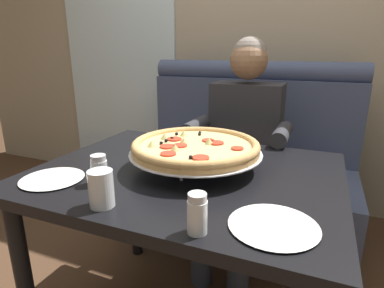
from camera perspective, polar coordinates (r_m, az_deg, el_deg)
name	(u,v)px	position (r m, az deg, el deg)	size (l,w,h in m)	color
back_wall_with_window	(266,22)	(2.57, 13.18, 20.72)	(6.00, 0.12, 2.80)	tan
window_panel	(118,26)	(3.00, -13.35, 20.07)	(1.10, 0.02, 2.80)	white
booth_bench	(241,174)	(2.16, 8.83, -5.32)	(1.44, 0.78, 1.13)	#424C6B
dining_table	(187,193)	(1.25, -0.97, -8.82)	(1.14, 0.89, 0.76)	black
diner_main	(241,140)	(1.80, 8.95, 0.70)	(0.54, 0.64, 1.27)	#2D3342
pizza	(195,147)	(1.21, 0.61, -0.57)	(0.51, 0.51, 0.12)	silver
shaker_oregano	(99,172)	(1.13, -16.44, -4.85)	(0.06, 0.06, 0.10)	white
shaker_pepper_flakes	(197,216)	(0.80, 0.95, -12.96)	(0.05, 0.05, 0.11)	white
plate_near_left	(273,224)	(0.87, 14.56, -13.79)	(0.24, 0.24, 0.02)	white
plate_near_right	(52,177)	(1.23, -24.01, -5.50)	(0.22, 0.22, 0.02)	white
drinking_glass	(101,191)	(0.97, -16.10, -8.17)	(0.07, 0.07, 0.11)	silver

